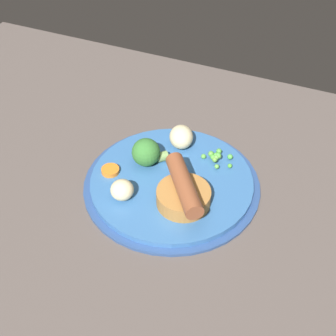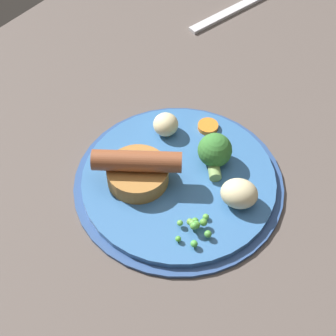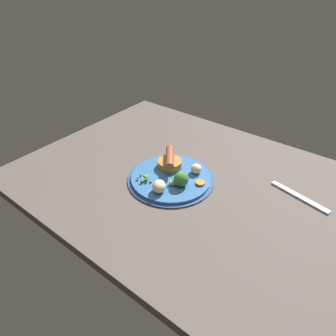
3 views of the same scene
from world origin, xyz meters
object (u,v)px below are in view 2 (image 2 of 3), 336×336
at_px(fork, 232,11).
at_px(pea_pile, 196,226).
at_px(potato_chunk_2, 239,194).
at_px(carrot_slice_3, 208,126).
at_px(dinner_plate, 179,182).
at_px(broccoli_floret_near, 213,153).
at_px(sausage_pudding, 140,171).
at_px(potato_chunk_0, 164,126).

bearing_deg(fork, pea_pile, -137.90).
xyz_separation_m(potato_chunk_2, carrot_slice_3, (0.08, 0.10, -0.01)).
xyz_separation_m(pea_pile, potato_chunk_2, (0.07, -0.02, 0.01)).
xyz_separation_m(dinner_plate, pea_pile, (-0.05, -0.07, 0.02)).
bearing_deg(broccoli_floret_near, sausage_pudding, 102.84).
height_order(potato_chunk_0, fork, potato_chunk_0).
relative_size(potato_chunk_2, carrot_slice_3, 1.65).
bearing_deg(carrot_slice_3, pea_pile, -148.42).
relative_size(pea_pile, carrot_slice_3, 1.91).
distance_m(pea_pile, potato_chunk_2, 0.07).
relative_size(potato_chunk_0, fork, 0.19).
bearing_deg(sausage_pudding, carrot_slice_3, 48.08).
bearing_deg(potato_chunk_2, dinner_plate, 102.01).
xyz_separation_m(pea_pile, potato_chunk_0, (0.10, 0.13, 0.01)).
bearing_deg(potato_chunk_0, pea_pile, -127.24).
distance_m(sausage_pudding, potato_chunk_0, 0.09).
height_order(broccoli_floret_near, fork, broccoli_floret_near).
bearing_deg(carrot_slice_3, potato_chunk_0, 138.53).
relative_size(dinner_plate, broccoli_floret_near, 5.39).
height_order(dinner_plate, carrot_slice_3, carrot_slice_3).
relative_size(dinner_plate, sausage_pudding, 2.60).
height_order(broccoli_floret_near, potato_chunk_0, broccoli_floret_near).
bearing_deg(pea_pile, carrot_slice_3, 31.58).
height_order(dinner_plate, potato_chunk_2, potato_chunk_2).
height_order(carrot_slice_3, fork, carrot_slice_3).
bearing_deg(dinner_plate, pea_pile, -127.50).
xyz_separation_m(potato_chunk_0, fork, (0.30, 0.10, -0.03)).
distance_m(dinner_plate, pea_pile, 0.08).
bearing_deg(broccoli_floret_near, carrot_slice_3, -2.24).
xyz_separation_m(broccoli_floret_near, fork, (0.30, 0.18, -0.03)).
bearing_deg(sausage_pudding, fork, 71.32).
bearing_deg(sausage_pudding, pea_pile, -45.66).
xyz_separation_m(dinner_plate, sausage_pudding, (-0.03, 0.03, 0.03)).
xyz_separation_m(potato_chunk_2, fork, (0.33, 0.24, -0.03)).
bearing_deg(potato_chunk_2, broccoli_floret_near, 64.33).
distance_m(potato_chunk_2, carrot_slice_3, 0.13).
height_order(sausage_pudding, carrot_slice_3, sausage_pudding).
distance_m(potato_chunk_0, fork, 0.32).
height_order(sausage_pudding, potato_chunk_2, sausage_pudding).
bearing_deg(potato_chunk_0, potato_chunk_2, -102.13).
bearing_deg(pea_pile, dinner_plate, 52.50).
bearing_deg(potato_chunk_2, sausage_pudding, 114.27).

